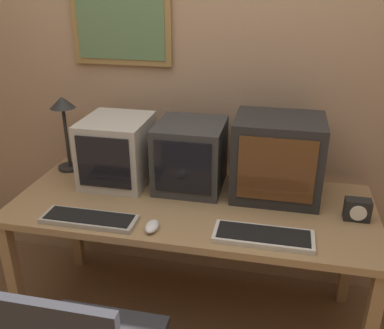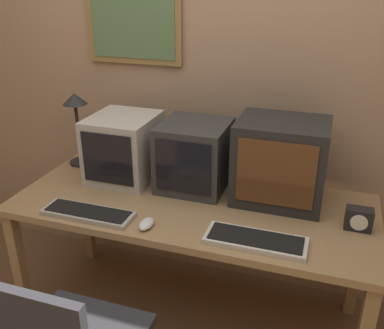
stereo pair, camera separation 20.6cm
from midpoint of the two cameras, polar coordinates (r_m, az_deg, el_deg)
The scene contains 10 objects.
wall_back at distance 2.43m, azimuth 0.00°, elevation 12.17°, with size 8.00×0.08×2.60m.
desk at distance 2.19m, azimuth -2.71°, elevation -6.83°, with size 1.80×0.76×0.75m.
monitor_left at distance 2.36m, azimuth -12.42°, elevation 1.78°, with size 0.34×0.38×0.36m.
monitor_center at distance 2.25m, azimuth -2.84°, elevation 1.17°, with size 0.35×0.37×0.35m.
monitor_right at distance 2.17m, azimuth 8.66°, elevation 0.87°, with size 0.44×0.36×0.41m.
keyboard_main at distance 2.07m, azimuth -16.35°, elevation -7.04°, with size 0.44×0.14×0.03m.
keyboard_side at distance 1.88m, azimuth 6.36°, elevation -9.56°, with size 0.43×0.16×0.03m.
mouse_near_keyboard at distance 1.94m, azimuth -8.43°, elevation -8.25°, with size 0.06×0.11×0.04m.
desk_clock at distance 2.09m, azimuth 18.59°, elevation -5.81°, with size 0.12×0.07×0.10m.
desk_lamp at distance 2.55m, azimuth -18.96°, elevation 5.92°, with size 0.14×0.14×0.43m.
Camera 1 is at (0.40, -1.09, 1.79)m, focal length 40.00 mm.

